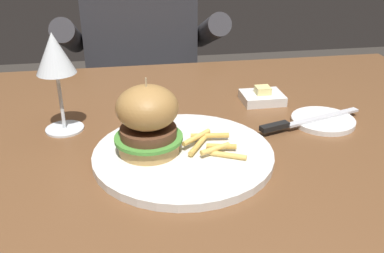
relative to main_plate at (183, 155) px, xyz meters
The scene contains 9 objects.
dining_table 0.15m from the main_plate, 55.79° to the left, with size 1.23×0.88×0.74m.
main_plate is the anchor object (origin of this frame).
burger_sandwich 0.09m from the main_plate, behind, with size 0.11×0.11×0.13m.
fries_pile 0.05m from the main_plate, ahead, with size 0.10×0.10×0.02m.
wine_glass 0.29m from the main_plate, 145.02° to the left, with size 0.07×0.07×0.19m.
bread_plate 0.31m from the main_plate, 18.30° to the left, with size 0.12×0.12×0.01m, color white.
table_knife 0.26m from the main_plate, 18.56° to the left, with size 0.23×0.08×0.01m.
butter_dish 0.30m from the main_plate, 46.29° to the left, with size 0.09×0.07×0.04m.
diner_person 0.83m from the main_plate, 91.97° to the left, with size 0.51×0.36×1.18m.
Camera 1 is at (-0.15, -0.72, 1.10)m, focal length 40.00 mm.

